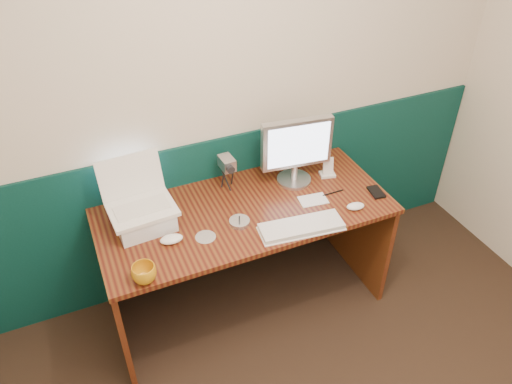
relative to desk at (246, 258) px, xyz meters
name	(u,v)px	position (x,y,z in m)	size (l,w,h in m)	color
back_wall	(223,97)	(0.03, 0.37, 0.88)	(3.50, 0.04, 2.50)	beige
wainscot	(228,206)	(0.03, 0.36, 0.12)	(3.48, 0.02, 1.00)	#062E2B
desk	(246,258)	(0.00, 0.00, 0.00)	(1.60, 0.70, 0.75)	#3E100B
laptop_riser	(144,219)	(-0.53, 0.08, 0.42)	(0.29, 0.24, 0.10)	silver
laptop	(139,190)	(-0.53, 0.08, 0.61)	(0.33, 0.25, 0.28)	white
monitor	(295,151)	(0.36, 0.13, 0.58)	(0.41, 0.12, 0.41)	silver
keyboard	(301,227)	(0.20, -0.27, 0.39)	(0.43, 0.14, 0.03)	silver
mouse_right	(355,206)	(0.55, -0.24, 0.39)	(0.10, 0.06, 0.03)	white
mouse_left	(171,239)	(-0.44, -0.10, 0.39)	(0.12, 0.07, 0.04)	white
mug	(144,273)	(-0.62, -0.30, 0.42)	(0.11, 0.11, 0.09)	#C98912
camcorder	(227,174)	(-0.01, 0.23, 0.47)	(0.08, 0.12, 0.18)	#B2B2B7
cd_spindle	(239,222)	(-0.07, -0.10, 0.39)	(0.11, 0.11, 0.02)	silver
cd_loose_a	(206,237)	(-0.27, -0.13, 0.38)	(0.11, 0.11, 0.00)	silver
pen	(333,193)	(0.51, -0.07, 0.38)	(0.01, 0.01, 0.13)	black
papers	(313,200)	(0.38, -0.08, 0.38)	(0.16, 0.10, 0.00)	silver
dock	(327,174)	(0.57, 0.10, 0.38)	(0.09, 0.07, 0.02)	white
music_player	(328,166)	(0.57, 0.10, 0.44)	(0.06, 0.01, 0.11)	silver
pda	(376,192)	(0.74, -0.16, 0.38)	(0.07, 0.11, 0.01)	black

